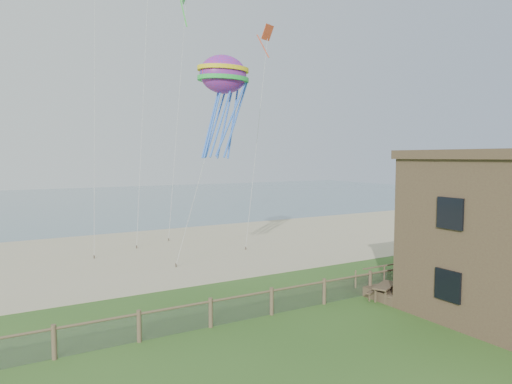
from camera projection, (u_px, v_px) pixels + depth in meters
ground at (366, 368)px, 15.34m from camera, size 160.00×160.00×0.00m
sand_beach at (158, 251)px, 34.29m from camera, size 72.00×20.00×0.02m
ocean at (70, 202)px, 72.19m from camera, size 160.00×68.00×0.02m
chainlink_fence at (272, 303)px, 20.47m from camera, size 36.20×0.20×1.25m
motel_deck at (472, 276)px, 26.16m from camera, size 15.00×2.00×0.50m
picnic_table at (385, 292)px, 22.67m from camera, size 2.22×2.00×0.77m
octopus_kite at (224, 104)px, 27.05m from camera, size 3.76×3.13×6.64m
kite_red at (268, 38)px, 30.07m from camera, size 1.44×1.66×1.92m
kite_green at (186, 3)px, 33.85m from camera, size 2.06×1.85×2.56m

